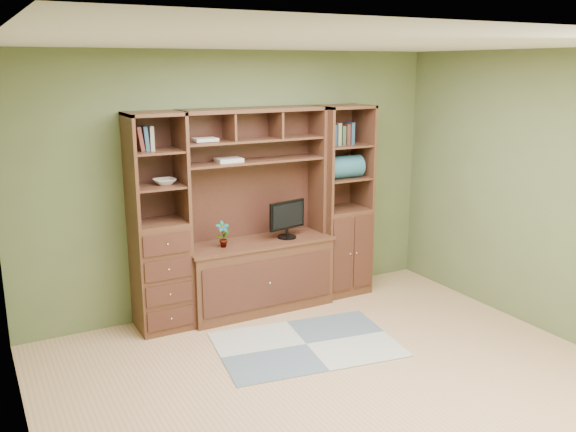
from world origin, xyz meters
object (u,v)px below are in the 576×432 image
center_hutch (258,213)px  left_tower (159,224)px  monitor (287,213)px  right_tower (342,201)px

center_hutch → left_tower: bearing=177.7°
left_tower → monitor: size_ratio=3.86×
left_tower → monitor: left_tower is taller
left_tower → monitor: 1.31m
monitor → right_tower: bearing=-5.4°
left_tower → monitor: (1.31, -0.07, -0.03)m
center_hutch → right_tower: 1.03m
center_hutch → monitor: center_hutch is taller
right_tower → monitor: (-0.72, -0.07, -0.03)m
center_hutch → right_tower: bearing=2.2°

